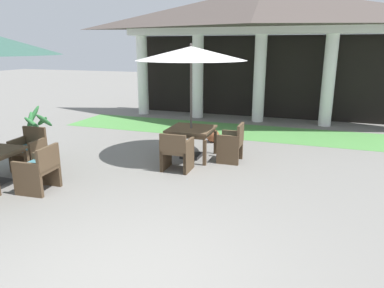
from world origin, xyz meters
name	(u,v)px	position (x,y,z in m)	size (l,w,h in m)	color
ground_plane	(122,283)	(0.00, 0.00, 0.00)	(60.00, 60.00, 0.00)	gray
background_pavilion	(263,19)	(0.00, 9.52, 3.41)	(10.08, 3.01, 4.39)	white
lawn_strip	(248,132)	(0.00, 7.69, 0.00)	(11.88, 2.08, 0.01)	#519347
patio_table_mid_left	(191,132)	(-0.81, 4.67, 0.62)	(1.02, 1.02, 0.72)	brown
patio_umbrella_mid_left	(191,54)	(-0.81, 4.67, 2.39)	(2.49, 2.49, 2.62)	#2D2D2D
patio_chair_mid_left_south	(177,152)	(-0.80, 3.70, 0.42)	(0.60, 0.56, 0.84)	brown
patio_chair_mid_left_east	(232,144)	(0.16, 4.69, 0.41)	(0.52, 0.56, 0.89)	brown
patio_chair_mid_right_north	(30,151)	(-3.79, 2.75, 0.41)	(0.60, 0.60, 0.89)	brown
patio_chair_mid_right_east	(39,170)	(-2.75, 1.84, 0.40)	(0.61, 0.64, 0.86)	brown
potted_palm_left_edge	(39,141)	(-4.17, 3.44, 0.41)	(0.57, 0.54, 1.24)	#47423D
terracotta_urn	(213,136)	(-0.71, 6.19, 0.18)	(0.36, 0.36, 0.44)	brown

